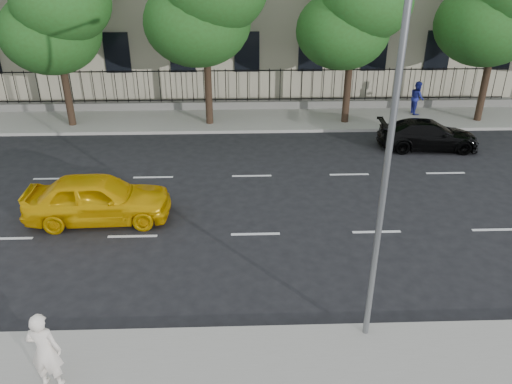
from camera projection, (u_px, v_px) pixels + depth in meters
ground at (258, 281)px, 14.08m from camera, size 120.00×120.00×0.00m
far_sidewalk at (248, 119)px, 26.52m from camera, size 60.00×4.00×0.15m
lane_markings at (253, 202)px, 18.31m from camera, size 49.60×4.62×0.01m
iron_fence at (248, 99)px, 27.78m from camera, size 30.00×0.50×2.20m
street_light at (383, 128)px, 10.25m from camera, size 0.25×3.32×8.05m
tree_b at (54, 6)px, 23.07m from camera, size 5.53×5.12×8.97m
tree_d at (354, 5)px, 23.50m from camera, size 5.34×4.94×8.84m
yellow_taxi at (98, 198)px, 16.81m from camera, size 4.89×2.11×1.65m
black_sedan at (428, 135)px, 22.72m from camera, size 4.63×2.13×1.31m
woman_near at (45, 351)px, 10.22m from camera, size 0.72×0.51×1.88m
pedestrian_far at (417, 98)px, 26.75m from camera, size 0.69×0.87×1.75m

